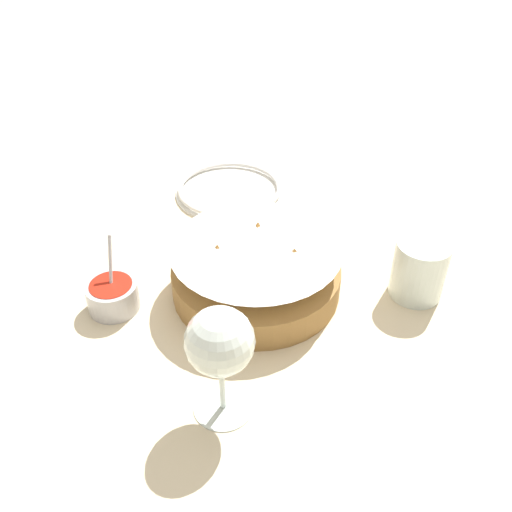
{
  "coord_description": "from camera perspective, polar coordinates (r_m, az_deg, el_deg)",
  "views": [
    {
      "loc": [
        -0.66,
        -0.03,
        0.57
      ],
      "look_at": [
        -0.01,
        -0.02,
        0.07
      ],
      "focal_mm": 40.0,
      "sensor_mm": 36.0,
      "label": 1
    }
  ],
  "objects": [
    {
      "name": "beer_mug",
      "position": [
        0.87,
        15.94,
        -1.36
      ],
      "size": [
        0.11,
        0.08,
        0.09
      ],
      "color": "silver",
      "rests_on": "ground_plane"
    },
    {
      "name": "ground_plane",
      "position": [
        0.87,
        -1.09,
        -3.1
      ],
      "size": [
        4.0,
        4.0,
        0.0
      ],
      "primitive_type": "plane",
      "color": "beige"
    },
    {
      "name": "sauce_cup",
      "position": [
        0.85,
        -14.15,
        -3.79
      ],
      "size": [
        0.08,
        0.07,
        0.11
      ],
      "color": "#B7B7BC",
      "rests_on": "ground_plane"
    },
    {
      "name": "food_basket",
      "position": [
        0.84,
        0.0,
        -1.62
      ],
      "size": [
        0.25,
        0.25,
        0.09
      ],
      "color": "olive",
      "rests_on": "ground_plane"
    },
    {
      "name": "wine_glass",
      "position": [
        0.64,
        -3.64,
        -8.86
      ],
      "size": [
        0.08,
        0.08,
        0.15
      ],
      "color": "silver",
      "rests_on": "ground_plane"
    },
    {
      "name": "side_plate",
      "position": [
        1.09,
        -2.67,
        6.61
      ],
      "size": [
        0.2,
        0.2,
        0.01
      ],
      "color": "white",
      "rests_on": "ground_plane"
    }
  ]
}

